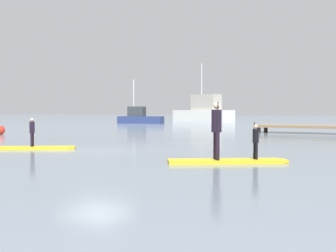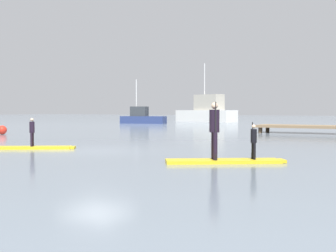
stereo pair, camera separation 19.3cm
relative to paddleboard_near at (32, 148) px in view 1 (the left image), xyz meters
The scene contains 9 objects.
ground_plane 2.96m from the paddleboard_near, 11.90° to the left, with size 240.00×240.00×0.00m, color slate.
paddleboard_near is the anchor object (origin of this frame).
paddler_child_solo 0.71m from the paddleboard_near, 82.56° to the left, with size 0.29×0.36×1.17m.
paddleboard_far 8.82m from the paddleboard_near, ahead, with size 3.39×2.57×0.10m.
paddler_adult 8.63m from the paddleboard_near, ahead, with size 0.42×0.47×1.74m.
paddler_child_front 9.54m from the paddleboard_near, ahead, with size 0.27×0.33×1.12m.
fishing_boat_white_large 43.85m from the paddleboard_near, 105.38° to the left, with size 9.48×5.01×7.97m.
fishing_boat_green_midground 35.14m from the paddleboard_near, 115.61° to the left, with size 5.63×2.66×5.27m.
mooring_buoy_near 12.18m from the paddleboard_near, 145.47° to the left, with size 0.59×0.59×0.59m, color red.
Camera 1 is at (10.90, -13.87, 1.59)m, focal length 47.81 mm.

